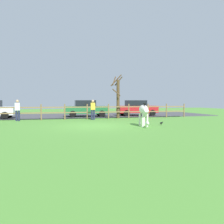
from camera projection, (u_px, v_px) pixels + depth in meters
ground_plane at (95, 126)px, 13.37m from camera, size 60.00×60.00×0.00m
parking_asphalt at (80, 116)px, 22.36m from camera, size 28.00×7.40×0.05m
paddock_fence at (76, 111)px, 17.98m from camera, size 20.66×0.11×1.28m
bare_tree at (118, 97)px, 19.12m from camera, size 1.07×1.15×3.98m
zebra at (144, 111)px, 12.96m from camera, size 0.68×1.93×1.41m
crow_on_grass at (161, 123)px, 13.82m from camera, size 0.21×0.10×0.20m
parked_car_red at (137, 108)px, 22.00m from camera, size 4.07×2.03×1.56m
parked_car_green at (86, 108)px, 20.54m from camera, size 4.04×1.95×1.56m
visitor_left_of_tree at (18, 109)px, 16.36m from camera, size 0.36×0.22×1.64m
visitor_right_of_tree at (93, 109)px, 17.47m from camera, size 0.37×0.24×1.64m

